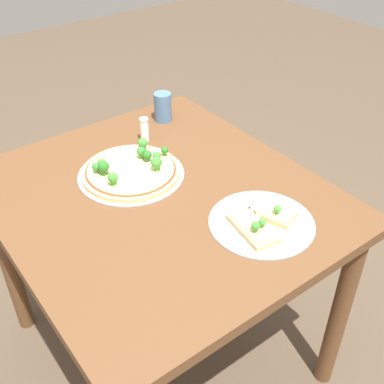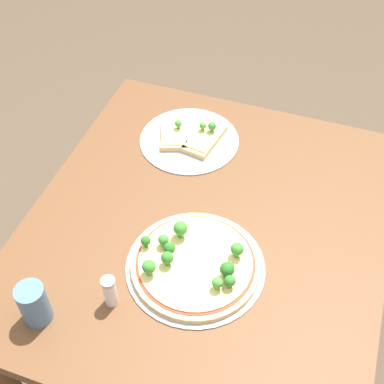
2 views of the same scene
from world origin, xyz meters
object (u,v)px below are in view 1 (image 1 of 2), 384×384
dining_table (161,221)px  drinking_cup (163,107)px  pizza_tray_whole (131,170)px  pizza_tray_slice (262,222)px  condiment_shaker (144,130)px

dining_table → drinking_cup: drinking_cup is taller
pizza_tray_whole → pizza_tray_slice: 0.45m
drinking_cup → pizza_tray_slice: bearing=169.3°
pizza_tray_slice → condiment_shaker: size_ratio=3.38×
pizza_tray_whole → condiment_shaker: bearing=-44.1°
drinking_cup → dining_table: bearing=144.3°
pizza_tray_slice → drinking_cup: (0.66, -0.13, 0.04)m
pizza_tray_whole → drinking_cup: drinking_cup is taller
drinking_cup → condiment_shaker: drinking_cup is taller
pizza_tray_whole → pizza_tray_slice: (-0.42, -0.16, -0.01)m
drinking_cup → condiment_shaker: size_ratio=1.24×
dining_table → drinking_cup: bearing=-35.7°
condiment_shaker → pizza_tray_slice: bearing=-178.8°
pizza_tray_whole → pizza_tray_slice: size_ratio=1.14×
pizza_tray_whole → condiment_shaker: condiment_shaker is taller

